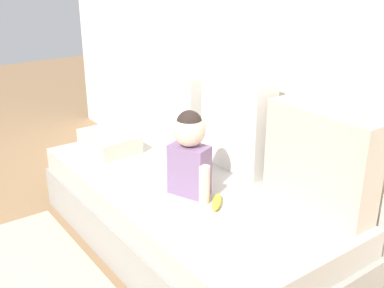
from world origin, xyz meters
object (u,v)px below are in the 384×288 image
throw_pillow_left (178,105)px  throw_pillow_right (320,160)px  toddler (189,151)px  throw_pillow_center (237,121)px  banana (217,202)px  couch (186,215)px  folded_blanket (109,141)px

throw_pillow_left → throw_pillow_right: 1.22m
throw_pillow_left → toddler: throw_pillow_left is taller
throw_pillow_center → banana: size_ratio=3.38×
throw_pillow_right → banana: (-0.30, -0.40, -0.24)m
couch → throw_pillow_left: bearing=148.8°
couch → throw_pillow_center: throw_pillow_center is taller
couch → banana: size_ratio=11.62×
couch → throw_pillow_center: size_ratio=3.44×
throw_pillow_right → toddler: throw_pillow_right is taller
toddler → folded_blanket: bearing=-176.0°
throw_pillow_right → banana: size_ratio=3.50×
couch → banana: (0.31, -0.03, 0.23)m
toddler → banana: bearing=9.4°
throw_pillow_right → folded_blanket: 1.42m
couch → toddler: toddler is taller
toddler → folded_blanket: toddler is taller
throw_pillow_right → folded_blanket: throw_pillow_right is taller
throw_pillow_left → banana: throw_pillow_left is taller
throw_pillow_left → toddler: 0.85m
throw_pillow_center → throw_pillow_right: throw_pillow_center is taller
banana → folded_blanket: (-1.02, -0.09, 0.04)m
banana → throw_pillow_center: bearing=127.9°
throw_pillow_right → toddler: size_ratio=1.28×
throw_pillow_right → banana: 0.55m
folded_blanket → throw_pillow_left: bearing=79.0°
throw_pillow_center → folded_blanket: 0.89m
throw_pillow_center → folded_blanket: throw_pillow_center is taller
couch → throw_pillow_center: (0.00, 0.37, 0.50)m
throw_pillow_right → throw_pillow_center: bearing=180.0°
couch → toddler: bearing=-27.1°
throw_pillow_right → toddler: 0.66m
throw_pillow_left → throw_pillow_right: (1.22, 0.00, 0.02)m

